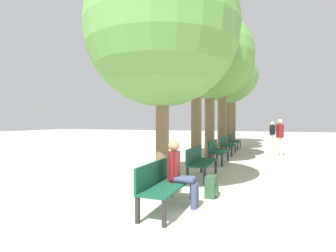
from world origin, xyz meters
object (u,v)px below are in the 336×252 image
at_px(backpack, 211,187).
at_px(pedestrian_mid, 280,135).
at_px(tree_row_5, 233,76).
at_px(tree_row_2, 210,57).
at_px(pedestrian_near, 272,133).
at_px(bench_row_0, 163,181).
at_px(bench_row_4, 233,140).
at_px(tree_row_4, 228,78).
at_px(tree_row_3, 222,66).
at_px(bench_row_3, 227,144).
at_px(bench_row_2, 217,150).
at_px(bench_row_1, 200,160).
at_px(tree_row_0, 162,30).
at_px(tree_row_1, 196,29).
at_px(person_seated, 180,171).

bearing_deg(backpack, pedestrian_mid, 77.40).
bearing_deg(tree_row_5, tree_row_2, -90.00).
distance_m(tree_row_5, pedestrian_near, 5.77).
height_order(bench_row_0, bench_row_4, same).
bearing_deg(bench_row_4, pedestrian_near, 29.45).
relative_size(bench_row_4, tree_row_4, 0.27).
bearing_deg(tree_row_3, bench_row_3, -74.01).
bearing_deg(bench_row_2, tree_row_2, 114.24).
height_order(bench_row_1, tree_row_0, tree_row_0).
height_order(tree_row_0, tree_row_3, tree_row_3).
distance_m(bench_row_1, tree_row_0, 3.65).
distance_m(tree_row_2, pedestrian_mid, 4.86).
distance_m(bench_row_3, bench_row_4, 2.85).
relative_size(bench_row_0, bench_row_1, 1.00).
distance_m(bench_row_4, tree_row_1, 8.19).
height_order(tree_row_5, backpack, tree_row_5).
bearing_deg(backpack, tree_row_2, 101.71).
bearing_deg(tree_row_4, person_seated, -86.59).
relative_size(tree_row_0, tree_row_5, 0.81).
bearing_deg(pedestrian_mid, bench_row_4, 131.30).
bearing_deg(pedestrian_mid, bench_row_2, -128.93).
distance_m(bench_row_1, pedestrian_mid, 6.31).
relative_size(tree_row_3, tree_row_4, 1.05).
distance_m(bench_row_4, tree_row_2, 6.04).
xyz_separation_m(tree_row_5, person_seated, (0.75, -15.46, -4.31)).
bearing_deg(person_seated, tree_row_0, 126.98).
bearing_deg(bench_row_0, tree_row_5, 91.86).
distance_m(bench_row_4, person_seated, 11.17).
bearing_deg(tree_row_2, bench_row_0, -85.74).
bearing_deg(tree_row_0, person_seated, -53.02).
bearing_deg(tree_row_5, bench_row_2, -87.08).
xyz_separation_m(bench_row_0, tree_row_1, (-0.51, 4.47, 4.34)).
bearing_deg(person_seated, pedestrian_mid, 75.65).
relative_size(bench_row_0, tree_row_2, 0.26).
xyz_separation_m(bench_row_1, bench_row_4, (0.00, 8.55, 0.00)).
xyz_separation_m(tree_row_4, backpack, (1.20, -11.79, -4.24)).
relative_size(tree_row_0, tree_row_3, 0.85).
bearing_deg(pedestrian_near, bench_row_1, -102.54).
bearing_deg(tree_row_0, backpack, -9.42).
distance_m(bench_row_1, tree_row_5, 13.62).
relative_size(bench_row_2, pedestrian_near, 1.04).
bearing_deg(tree_row_3, tree_row_2, -90.00).
distance_m(bench_row_3, pedestrian_near, 4.64).
bearing_deg(tree_row_3, pedestrian_near, 40.60).
bearing_deg(tree_row_5, tree_row_1, -90.00).
height_order(person_seated, backpack, person_seated).
relative_size(bench_row_0, pedestrian_near, 1.04).
relative_size(tree_row_3, tree_row_5, 0.96).
bearing_deg(bench_row_4, tree_row_0, -92.87).
height_order(bench_row_4, tree_row_4, tree_row_4).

